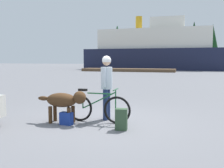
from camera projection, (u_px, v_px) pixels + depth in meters
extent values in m
plane|color=slate|center=(104.00, 121.00, 6.69)|extent=(160.00, 160.00, 0.00)
torus|color=black|center=(117.00, 110.00, 6.36)|extent=(0.73, 0.06, 0.73)
torus|color=black|center=(80.00, 108.00, 6.66)|extent=(0.73, 0.06, 0.73)
cube|color=#19592D|center=(100.00, 93.00, 6.45)|extent=(0.68, 0.03, 0.03)
cube|color=#19592D|center=(99.00, 100.00, 6.48)|extent=(0.92, 0.03, 0.49)
cylinder|color=#19592D|center=(83.00, 100.00, 6.61)|extent=(0.03, 0.03, 0.42)
cylinder|color=#19592D|center=(116.00, 100.00, 6.35)|extent=(0.03, 0.03, 0.52)
cube|color=black|center=(83.00, 90.00, 6.58)|extent=(0.24, 0.10, 0.06)
cylinder|color=#19592D|center=(116.00, 90.00, 6.32)|extent=(0.03, 0.44, 0.03)
cube|color=slate|center=(79.00, 97.00, 6.64)|extent=(0.36, 0.14, 0.02)
cylinder|color=navy|center=(108.00, 103.00, 6.97)|extent=(0.14, 0.14, 0.86)
cylinder|color=navy|center=(106.00, 105.00, 6.76)|extent=(0.14, 0.14, 0.86)
cylinder|color=silver|center=(107.00, 78.00, 6.79)|extent=(0.32, 0.32, 0.61)
cylinder|color=silver|center=(109.00, 76.00, 6.99)|extent=(0.09, 0.09, 0.54)
cylinder|color=silver|center=(104.00, 77.00, 6.58)|extent=(0.09, 0.09, 0.54)
sphere|color=tan|center=(107.00, 61.00, 6.74)|extent=(0.23, 0.23, 0.23)
sphere|color=white|center=(107.00, 60.00, 6.74)|extent=(0.25, 0.25, 0.25)
ellipsoid|color=#472D19|center=(61.00, 100.00, 6.45)|extent=(0.85, 0.44, 0.38)
sphere|color=#472D19|center=(80.00, 98.00, 6.29)|extent=(0.33, 0.33, 0.33)
ellipsoid|color=#472D19|center=(43.00, 98.00, 6.60)|extent=(0.32, 0.12, 0.12)
cylinder|color=#472D19|center=(73.00, 114.00, 6.52)|extent=(0.10, 0.10, 0.45)
cylinder|color=#472D19|center=(69.00, 116.00, 6.29)|extent=(0.10, 0.10, 0.45)
cylinder|color=#472D19|center=(55.00, 113.00, 6.68)|extent=(0.10, 0.10, 0.45)
cylinder|color=#472D19|center=(50.00, 115.00, 6.44)|extent=(0.10, 0.10, 0.45)
cube|color=#334C33|center=(121.00, 119.00, 5.83)|extent=(0.30, 0.23, 0.52)
cube|color=navy|center=(66.00, 119.00, 6.30)|extent=(0.34, 0.21, 0.32)
cube|color=brown|center=(128.00, 70.00, 34.23)|extent=(13.00, 2.65, 0.40)
cube|color=#191E38|center=(154.00, 59.00, 41.60)|extent=(22.16, 8.80, 3.37)
cube|color=silver|center=(154.00, 40.00, 41.27)|extent=(17.73, 7.39, 3.20)
cube|color=silver|center=(168.00, 24.00, 40.39)|extent=(5.32, 5.28, 1.80)
cylinder|color=#BF8C19|center=(139.00, 24.00, 41.74)|extent=(1.10, 1.10, 2.40)
ellipsoid|color=navy|center=(130.00, 66.00, 45.91)|extent=(7.77, 2.18, 0.90)
cylinder|color=#B2B2B7|center=(130.00, 47.00, 45.56)|extent=(0.14, 0.14, 6.09)
cylinder|color=#B2B2B7|center=(124.00, 57.00, 46.07)|extent=(3.50, 0.10, 0.10)
cylinder|color=#4C331E|center=(117.00, 60.00, 56.75)|extent=(0.47, 0.47, 3.11)
cone|color=#1E4C28|center=(117.00, 39.00, 56.28)|extent=(4.20, 4.20, 6.32)
cylinder|color=#4C331E|center=(193.00, 62.00, 53.07)|extent=(0.41, 0.41, 2.21)
cone|color=#143819|center=(194.00, 39.00, 52.57)|extent=(3.52, 3.52, 7.56)
cylinder|color=#4C331E|center=(212.00, 62.00, 50.42)|extent=(0.49, 0.49, 2.36)
cone|color=#143819|center=(212.00, 40.00, 49.97)|extent=(2.85, 2.85, 6.53)
cylinder|color=#4C331E|center=(138.00, 62.00, 59.80)|extent=(0.48, 0.48, 2.18)
cone|color=#1E4C28|center=(138.00, 44.00, 59.35)|extent=(4.16, 4.16, 6.71)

